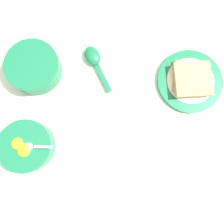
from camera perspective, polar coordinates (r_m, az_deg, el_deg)
ground_plane at (r=0.61m, az=-3.21°, el=-0.50°), size 3.00×3.00×0.00m
egg_bowl at (r=0.61m, az=-21.32°, el=-8.30°), size 0.15×0.14×0.08m
toast_plate at (r=0.66m, az=19.65°, el=7.58°), size 0.18×0.18×0.01m
toast_sandwich at (r=0.64m, az=20.23°, el=8.21°), size 0.12×0.12×0.03m
soup_spoon at (r=0.64m, az=-4.65°, el=13.47°), size 0.11×0.13×0.03m
congee_bowl at (r=0.65m, az=-19.75°, el=10.95°), size 0.15×0.15×0.05m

